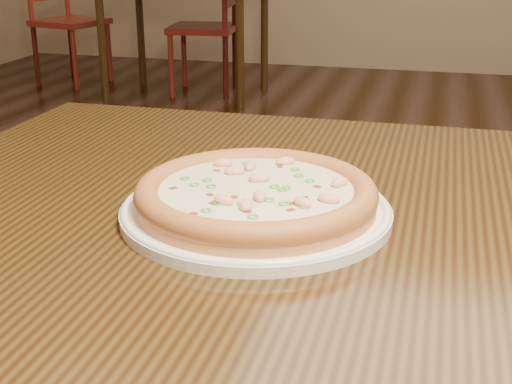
% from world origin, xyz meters
% --- Properties ---
extents(hero_table, '(1.20, 0.80, 0.75)m').
position_xyz_m(hero_table, '(-0.05, -0.45, 0.65)').
color(hero_table, black).
rests_on(hero_table, ground).
extents(plate, '(0.30, 0.30, 0.02)m').
position_xyz_m(plate, '(-0.17, -0.50, 0.76)').
color(plate, white).
rests_on(plate, hero_table).
extents(pizza, '(0.27, 0.27, 0.03)m').
position_xyz_m(pizza, '(-0.16, -0.50, 0.78)').
color(pizza, '#BF814E').
rests_on(pizza, plate).
extents(chair_a, '(0.51, 0.51, 0.95)m').
position_xyz_m(chair_a, '(-2.60, 3.42, 0.44)').
color(chair_a, maroon).
rests_on(chair_a, ground).
extents(chair_b, '(0.47, 0.47, 0.95)m').
position_xyz_m(chair_b, '(-1.48, 3.34, 0.44)').
color(chair_b, maroon).
rests_on(chair_b, ground).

